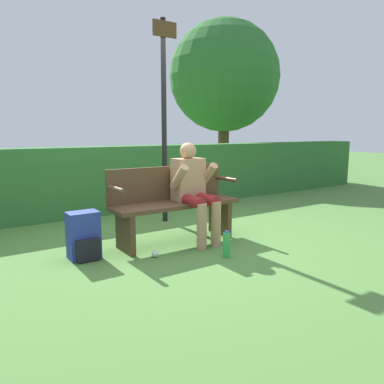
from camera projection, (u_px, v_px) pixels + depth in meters
ground_plane at (177, 242)px, 4.35m from camera, size 40.00×40.00×0.00m
hedge_back at (109, 179)px, 5.93m from camera, size 12.00×0.50×1.04m
park_bench at (174, 203)px, 4.32m from camera, size 1.51×0.43×0.87m
person_seated at (193, 187)px, 4.29m from camera, size 0.49×0.58×1.15m
backpack at (84, 236)px, 3.76m from camera, size 0.30×0.28×0.48m
water_bottle at (227, 245)px, 3.81m from camera, size 0.08×0.08×0.28m
signpost at (164, 113)px, 5.13m from camera, size 0.35×0.09×2.76m
tree at (224, 77)px, 10.67m from camera, size 3.13×3.13×4.40m
litter_crumple at (155, 254)px, 3.83m from camera, size 0.07×0.07×0.07m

